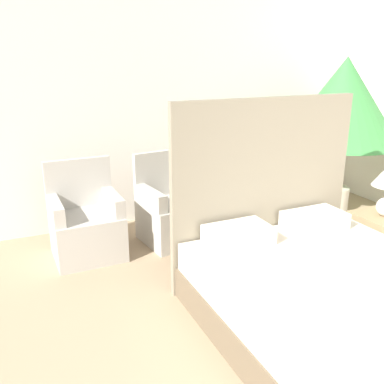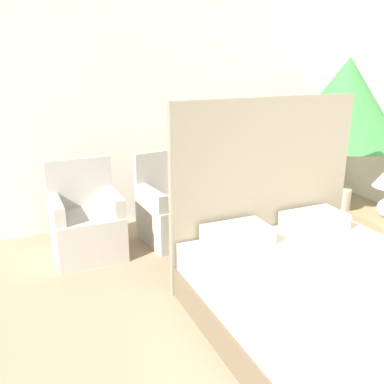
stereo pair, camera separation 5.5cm
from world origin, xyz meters
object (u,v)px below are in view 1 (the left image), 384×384
object	(u,v)px
bed	(337,298)
nightstand	(380,240)
armchair_near_window_left	(87,228)
armchair_near_window_right	(173,214)
potted_palm	(343,103)

from	to	relation	value
bed	nightstand	distance (m)	1.33
bed	armchair_near_window_left	world-z (taller)	bed
armchair_near_window_left	armchair_near_window_right	size ratio (longest dim) A/B	1.00
armchair_near_window_left	potted_palm	world-z (taller)	potted_palm
armchair_near_window_left	potted_palm	xyz separation A→B (m)	(3.10, -0.03, 1.08)
armchair_near_window_left	armchair_near_window_right	xyz separation A→B (m)	(0.93, -0.00, 0.00)
armchair_near_window_right	potted_palm	size ratio (longest dim) A/B	0.49
bed	armchair_near_window_right	world-z (taller)	bed
potted_palm	armchair_near_window_right	bearing A→B (deg)	179.10
armchair_near_window_right	nightstand	bearing A→B (deg)	-47.85
bed	nightstand	world-z (taller)	bed
potted_palm	nightstand	bearing A→B (deg)	-114.84
armchair_near_window_right	nightstand	size ratio (longest dim) A/B	1.88
armchair_near_window_left	nightstand	distance (m)	2.83
bed	potted_palm	world-z (taller)	potted_palm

